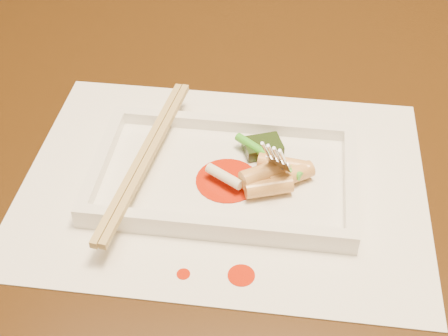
# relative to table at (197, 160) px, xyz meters

# --- Properties ---
(table) EXTENTS (1.40, 0.90, 0.75)m
(table) POSITION_rel_table_xyz_m (0.00, 0.00, 0.00)
(table) COLOR black
(table) RESTS_ON ground
(placemat) EXTENTS (0.40, 0.30, 0.00)m
(placemat) POSITION_rel_table_xyz_m (0.05, -0.14, 0.10)
(placemat) COLOR white
(placemat) RESTS_ON table
(sauce_splatter_a) EXTENTS (0.02, 0.02, 0.00)m
(sauce_splatter_a) POSITION_rel_table_xyz_m (0.08, -0.26, 0.10)
(sauce_splatter_a) COLOR red
(sauce_splatter_a) RESTS_ON placemat
(sauce_splatter_b) EXTENTS (0.01, 0.01, 0.00)m
(sauce_splatter_b) POSITION_rel_table_xyz_m (0.03, -0.26, 0.10)
(sauce_splatter_b) COLOR red
(sauce_splatter_b) RESTS_ON placemat
(plate_base) EXTENTS (0.26, 0.16, 0.01)m
(plate_base) POSITION_rel_table_xyz_m (0.05, -0.14, 0.11)
(plate_base) COLOR white
(plate_base) RESTS_ON placemat
(plate_rim_far) EXTENTS (0.26, 0.01, 0.01)m
(plate_rim_far) POSITION_rel_table_xyz_m (0.05, -0.07, 0.12)
(plate_rim_far) COLOR white
(plate_rim_far) RESTS_ON plate_base
(plate_rim_near) EXTENTS (0.26, 0.01, 0.01)m
(plate_rim_near) POSITION_rel_table_xyz_m (0.05, -0.21, 0.12)
(plate_rim_near) COLOR white
(plate_rim_near) RESTS_ON plate_base
(plate_rim_left) EXTENTS (0.01, 0.14, 0.01)m
(plate_rim_left) POSITION_rel_table_xyz_m (-0.07, -0.14, 0.12)
(plate_rim_left) COLOR white
(plate_rim_left) RESTS_ON plate_base
(plate_rim_right) EXTENTS (0.01, 0.14, 0.01)m
(plate_rim_right) POSITION_rel_table_xyz_m (0.18, -0.14, 0.12)
(plate_rim_right) COLOR white
(plate_rim_right) RESTS_ON plate_base
(veg_piece) EXTENTS (0.05, 0.04, 0.01)m
(veg_piece) POSITION_rel_table_xyz_m (0.09, -0.10, 0.12)
(veg_piece) COLOR black
(veg_piece) RESTS_ON plate_base
(scallion_white) EXTENTS (0.04, 0.03, 0.01)m
(scallion_white) POSITION_rel_table_xyz_m (0.06, -0.15, 0.12)
(scallion_white) COLOR #EAEACC
(scallion_white) RESTS_ON plate_base
(scallion_green) EXTENTS (0.07, 0.06, 0.01)m
(scallion_green) POSITION_rel_table_xyz_m (0.10, -0.12, 0.12)
(scallion_green) COLOR #2C9E19
(scallion_green) RESTS_ON plate_base
(chopstick_a) EXTENTS (0.04, 0.24, 0.01)m
(chopstick_a) POSITION_rel_table_xyz_m (-0.03, -0.14, 0.13)
(chopstick_a) COLOR tan
(chopstick_a) RESTS_ON plate_rim_near
(chopstick_b) EXTENTS (0.04, 0.24, 0.01)m
(chopstick_b) POSITION_rel_table_xyz_m (-0.02, -0.14, 0.13)
(chopstick_b) COLOR tan
(chopstick_b) RESTS_ON plate_rim_near
(fork) EXTENTS (0.09, 0.10, 0.14)m
(fork) POSITION_rel_table_xyz_m (0.12, -0.12, 0.18)
(fork) COLOR silver
(fork) RESTS_ON plate_base
(sauce_blob_0) EXTENTS (0.06, 0.06, 0.00)m
(sauce_blob_0) POSITION_rel_table_xyz_m (0.06, -0.15, 0.11)
(sauce_blob_0) COLOR red
(sauce_blob_0) RESTS_ON plate_base
(rice_cake_0) EXTENTS (0.05, 0.03, 0.02)m
(rice_cake_0) POSITION_rel_table_xyz_m (0.10, -0.16, 0.12)
(rice_cake_0) COLOR #E2B769
(rice_cake_0) RESTS_ON plate_base
(rice_cake_1) EXTENTS (0.05, 0.04, 0.02)m
(rice_cake_1) POSITION_rel_table_xyz_m (0.12, -0.14, 0.12)
(rice_cake_1) COLOR #E2B769
(rice_cake_1) RESTS_ON plate_base
(rice_cake_2) EXTENTS (0.05, 0.04, 0.02)m
(rice_cake_2) POSITION_rel_table_xyz_m (0.09, -0.15, 0.13)
(rice_cake_2) COLOR #E2B769
(rice_cake_2) RESTS_ON plate_base
(rice_cake_3) EXTENTS (0.05, 0.02, 0.02)m
(rice_cake_3) POSITION_rel_table_xyz_m (0.11, -0.13, 0.12)
(rice_cake_3) COLOR #E2B769
(rice_cake_3) RESTS_ON plate_base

